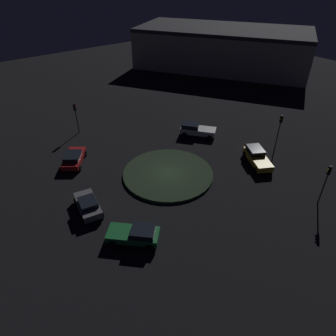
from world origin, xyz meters
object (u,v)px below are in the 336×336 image
object	(u,v)px
car_grey	(88,205)
store_building	(222,48)
traffic_light_north	(76,113)
car_white	(197,129)
car_green	(135,234)
car_red	(74,158)
traffic_light_southeast	(327,177)
car_yellow	(257,157)
traffic_light_east	(280,125)

from	to	relation	value
car_grey	store_building	size ratio (longest dim) A/B	0.11
car_grey	traffic_light_north	world-z (taller)	traffic_light_north
car_white	store_building	world-z (taller)	store_building
store_building	car_green	bearing A→B (deg)	94.00
car_grey	car_green	bearing A→B (deg)	-155.30
car_red	car_green	distance (m)	14.05
traffic_light_north	store_building	world-z (taller)	store_building
car_red	car_green	xyz separation A→B (m)	(-0.71, -14.03, 0.02)
car_grey	store_building	distance (m)	49.41
car_red	store_building	bearing A→B (deg)	-31.71
car_grey	traffic_light_southeast	bearing A→B (deg)	-114.50
car_red	traffic_light_southeast	xyz separation A→B (m)	(15.64, -20.66, 2.29)
car_white	car_yellow	world-z (taller)	car_white
car_red	traffic_light_east	world-z (taller)	traffic_light_east
car_white	car_red	bearing A→B (deg)	-140.00
car_red	car_white	xyz separation A→B (m)	(15.59, -3.41, 0.08)
car_white	traffic_light_southeast	size ratio (longest dim) A/B	1.11
traffic_light_north	store_building	bearing A→B (deg)	91.30
traffic_light_east	traffic_light_southeast	bearing A→B (deg)	72.50
car_green	store_building	xyz separation A→B (m)	(41.20, 30.40, 3.20)
car_yellow	car_green	world-z (taller)	car_yellow
car_grey	car_yellow	world-z (taller)	car_yellow
traffic_light_southeast	traffic_light_north	distance (m)	29.88
car_grey	car_white	bearing A→B (deg)	-64.35
car_yellow	traffic_light_southeast	size ratio (longest dim) A/B	1.15
car_red	traffic_light_east	size ratio (longest dim) A/B	1.06
car_yellow	traffic_light_southeast	world-z (taller)	traffic_light_southeast
car_yellow	traffic_light_southeast	xyz separation A→B (m)	(-0.87, -8.05, 2.23)
car_grey	car_yellow	xyz separation A→B (m)	(18.70, -4.28, 0.07)
car_grey	car_yellow	size ratio (longest dim) A/B	0.84
traffic_light_southeast	car_green	bearing A→B (deg)	33.45
car_red	traffic_light_southeast	world-z (taller)	traffic_light_southeast
store_building	car_white	bearing A→B (deg)	96.03
car_white	traffic_light_southeast	xyz separation A→B (m)	(0.05, -17.25, 2.22)
traffic_light_east	store_building	size ratio (longest dim) A/B	0.11
car_red	car_white	distance (m)	15.96
car_white	store_building	xyz separation A→B (m)	(24.90, 19.78, 3.14)
car_yellow	store_building	distance (m)	37.74
car_white	car_green	bearing A→B (deg)	-94.58
car_red	car_yellow	xyz separation A→B (m)	(16.51, -12.61, 0.07)
traffic_light_east	car_yellow	bearing A→B (deg)	24.33
car_red	car_green	bearing A→B (deg)	-146.63
store_building	car_yellow	bearing A→B (deg)	107.97
store_building	traffic_light_southeast	bearing A→B (deg)	113.71
traffic_light_east	car_green	bearing A→B (deg)	20.04
car_white	traffic_light_east	bearing A→B (deg)	-4.28
traffic_light_north	car_green	bearing A→B (deg)	-25.08
car_red	traffic_light_southeast	distance (m)	26.01
traffic_light_east	store_building	xyz separation A→B (m)	(19.37, 28.15, 0.90)
car_green	store_building	world-z (taller)	store_building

